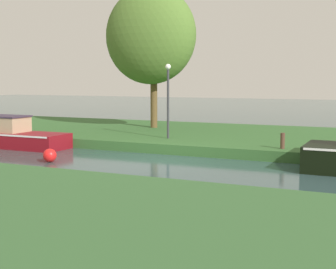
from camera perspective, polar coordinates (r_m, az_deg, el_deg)
name	(u,v)px	position (r m, az deg, el deg)	size (l,w,h in m)	color
ground_plane	(150,163)	(17.52, -2.11, -3.30)	(120.00, 120.00, 0.00)	#30494A
riverbank_far	(216,137)	(23.88, 5.52, -0.25)	(72.00, 10.00, 0.40)	#315C2A
willow_tree_left	(150,36)	(25.90, -2.07, 11.31)	(4.94, 3.24, 7.29)	brown
lamp_post	(168,92)	(21.30, 0.01, 4.89)	(0.24, 0.24, 3.20)	#333338
mooring_post_far	(283,141)	(18.65, 13.08, -0.72)	(0.16, 0.16, 0.59)	#4F3426
channel_buoy	(50,155)	(18.15, -13.48, -2.36)	(0.48, 0.48, 0.48)	red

